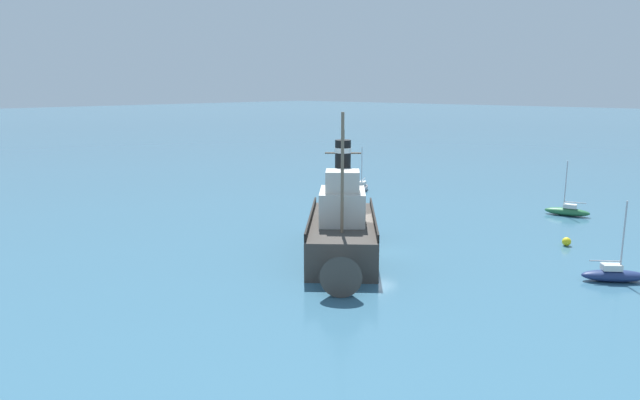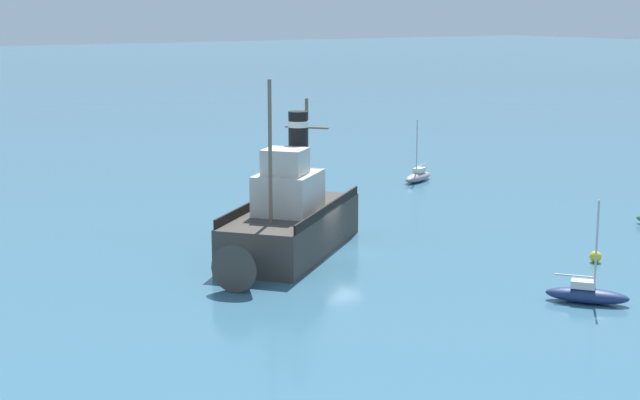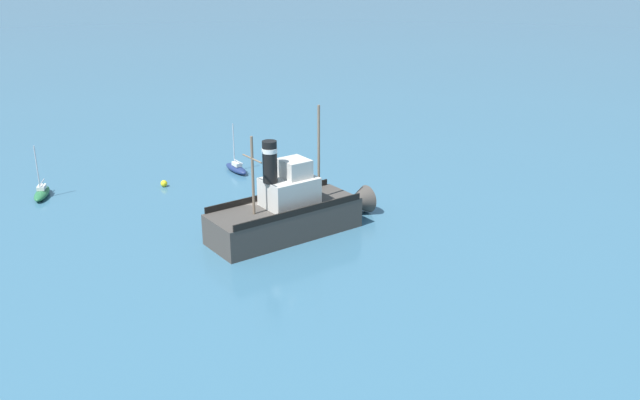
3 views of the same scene
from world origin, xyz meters
The scene contains 5 objects.
ground_plane centered at (0.00, 0.00, 0.00)m, with size 600.00×600.00×0.00m, color #38667F.
old_tugboat centered at (0.96, 2.55, 1.83)m, with size 11.79×13.24×9.90m.
sailboat_green centered at (-5.88, -20.75, 0.43)m, with size 3.95×1.90×4.90m.
sailboat_navy centered at (-14.24, -4.55, 0.43)m, with size 3.67×3.21×4.90m.
mooring_buoy centered at (-9.39, -10.55, 0.31)m, with size 0.63×0.63×0.63m, color yellow.
Camera 3 is at (49.87, 7.79, 21.00)m, focal length 38.00 mm.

